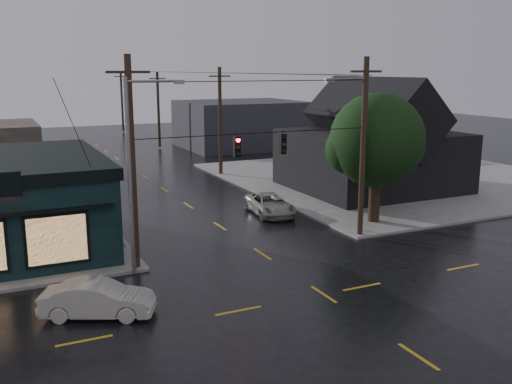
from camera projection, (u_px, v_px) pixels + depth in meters
name	position (u px, v px, depth m)	size (l,w,h in m)	color
ground_plane	(324.00, 294.00, 24.50)	(160.00, 160.00, 0.00)	black
sidewalk_ne	(396.00, 177.00, 50.52)	(28.00, 28.00, 0.15)	slate
ne_building	(373.00, 134.00, 44.84)	(12.60, 11.60, 8.75)	black
corner_tree	(377.00, 141.00, 34.67)	(5.79, 5.79, 7.98)	black
utility_pole_nw	(137.00, 270.00, 27.52)	(2.00, 0.32, 10.15)	black
utility_pole_ne	(360.00, 236.00, 32.96)	(2.00, 0.32, 10.15)	black
utility_pole_far_a	(221.00, 175.00, 51.95)	(2.00, 0.32, 9.65)	black
utility_pole_far_b	(160.00, 148.00, 69.61)	(2.00, 0.32, 9.15)	black
utility_pole_far_c	(123.00, 132.00, 87.27)	(2.00, 0.32, 9.15)	black
span_signal_assembly	(260.00, 145.00, 29.07)	(13.00, 0.48, 1.23)	black
streetlight_nw	(134.00, 275.00, 26.78)	(5.40, 0.30, 9.15)	gray
streetlight_ne	(360.00, 232.00, 33.79)	(5.40, 0.30, 9.15)	gray
bg_building_east	(241.00, 124.00, 70.34)	(14.00, 12.00, 5.60)	#2B2B31
sedan_cream	(98.00, 299.00, 22.17)	(1.52, 4.35, 1.43)	#B8B2A1
suv_silver	(270.00, 204.00, 37.80)	(2.27, 4.92, 1.37)	gray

